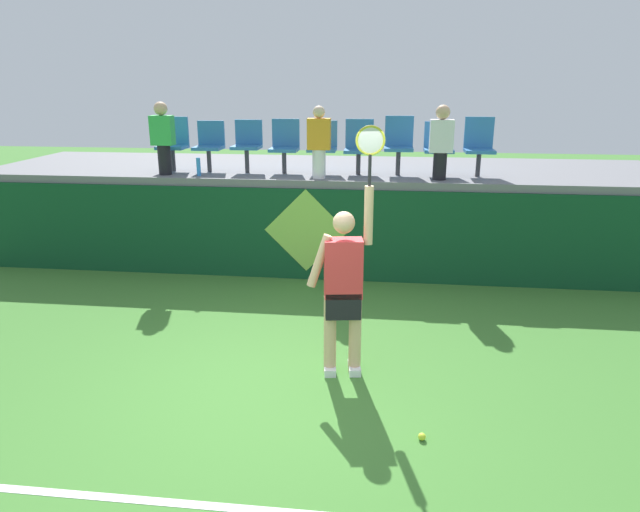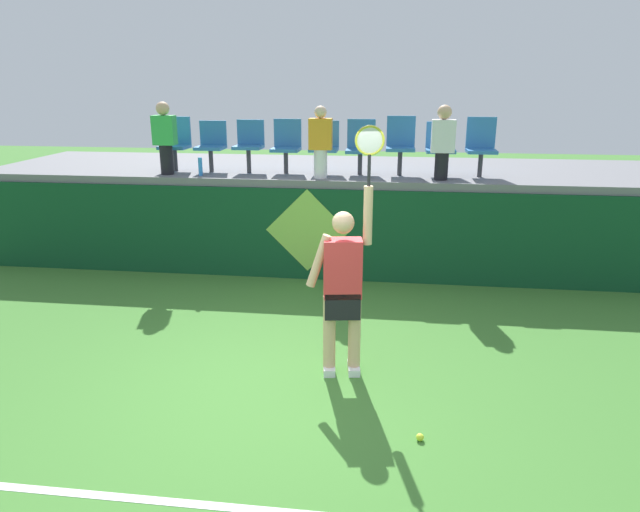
{
  "view_description": "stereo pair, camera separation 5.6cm",
  "coord_description": "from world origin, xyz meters",
  "px_view_note": "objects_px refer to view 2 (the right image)",
  "views": [
    {
      "loc": [
        1.04,
        -4.92,
        2.97
      ],
      "look_at": [
        0.32,
        1.22,
        1.06
      ],
      "focal_mm": 32.26,
      "sensor_mm": 36.0,
      "label": 1
    },
    {
      "loc": [
        1.1,
        -4.92,
        2.97
      ],
      "look_at": [
        0.32,
        1.22,
        1.06
      ],
      "focal_mm": 32.26,
      "sensor_mm": 36.0,
      "label": 2
    }
  ],
  "objects_px": {
    "stadium_chair_2": "(249,143)",
    "spectator_0": "(321,141)",
    "spectator_2": "(165,136)",
    "stadium_chair_5": "(361,145)",
    "stadium_chair_7": "(440,146)",
    "stadium_chair_3": "(287,144)",
    "tennis_player": "(343,285)",
    "stadium_chair_1": "(212,143)",
    "stadium_chair_0": "(176,141)",
    "stadium_chair_8": "(481,144)",
    "tennis_ball": "(420,437)",
    "stadium_chair_4": "(324,144)",
    "stadium_chair_6": "(401,143)",
    "water_bottle": "(200,167)",
    "spectator_1": "(443,141)"
  },
  "relations": [
    {
      "from": "stadium_chair_1",
      "to": "spectator_0",
      "type": "bearing_deg",
      "value": -14.41
    },
    {
      "from": "tennis_ball",
      "to": "stadium_chair_6",
      "type": "bearing_deg",
      "value": 92.56
    },
    {
      "from": "stadium_chair_0",
      "to": "stadium_chair_4",
      "type": "height_order",
      "value": "stadium_chair_0"
    },
    {
      "from": "water_bottle",
      "to": "stadium_chair_1",
      "type": "height_order",
      "value": "stadium_chair_1"
    },
    {
      "from": "stadium_chair_0",
      "to": "spectator_1",
      "type": "xyz_separation_m",
      "value": [
        4.23,
        -0.42,
        0.1
      ]
    },
    {
      "from": "stadium_chair_3",
      "to": "spectator_0",
      "type": "height_order",
      "value": "spectator_0"
    },
    {
      "from": "tennis_ball",
      "to": "stadium_chair_1",
      "type": "height_order",
      "value": "stadium_chair_1"
    },
    {
      "from": "stadium_chair_1",
      "to": "spectator_1",
      "type": "height_order",
      "value": "spectator_1"
    },
    {
      "from": "stadium_chair_8",
      "to": "stadium_chair_4",
      "type": "bearing_deg",
      "value": -179.85
    },
    {
      "from": "tennis_ball",
      "to": "stadium_chair_7",
      "type": "relative_size",
      "value": 0.08
    },
    {
      "from": "stadium_chair_5",
      "to": "spectator_0",
      "type": "relative_size",
      "value": 0.79
    },
    {
      "from": "tennis_ball",
      "to": "stadium_chair_7",
      "type": "bearing_deg",
      "value": 85.28
    },
    {
      "from": "stadium_chair_5",
      "to": "spectator_2",
      "type": "bearing_deg",
      "value": -171.67
    },
    {
      "from": "tennis_player",
      "to": "stadium_chair_1",
      "type": "distance_m",
      "value": 4.52
    },
    {
      "from": "stadium_chair_2",
      "to": "spectator_1",
      "type": "height_order",
      "value": "spectator_1"
    },
    {
      "from": "water_bottle",
      "to": "stadium_chair_1",
      "type": "xyz_separation_m",
      "value": [
        0.04,
        0.49,
        0.31
      ]
    },
    {
      "from": "tennis_ball",
      "to": "water_bottle",
      "type": "relative_size",
      "value": 0.24
    },
    {
      "from": "stadium_chair_5",
      "to": "stadium_chair_7",
      "type": "bearing_deg",
      "value": -0.28
    },
    {
      "from": "water_bottle",
      "to": "spectator_0",
      "type": "height_order",
      "value": "spectator_0"
    },
    {
      "from": "stadium_chair_6",
      "to": "spectator_2",
      "type": "xyz_separation_m",
      "value": [
        -3.63,
        -0.44,
        0.09
      ]
    },
    {
      "from": "stadium_chair_2",
      "to": "stadium_chair_8",
      "type": "height_order",
      "value": "stadium_chair_8"
    },
    {
      "from": "water_bottle",
      "to": "stadium_chair_4",
      "type": "height_order",
      "value": "stadium_chair_4"
    },
    {
      "from": "stadium_chair_1",
      "to": "stadium_chair_2",
      "type": "height_order",
      "value": "stadium_chair_2"
    },
    {
      "from": "stadium_chair_4",
      "to": "stadium_chair_2",
      "type": "bearing_deg",
      "value": -179.89
    },
    {
      "from": "stadium_chair_2",
      "to": "spectator_0",
      "type": "relative_size",
      "value": 0.77
    },
    {
      "from": "stadium_chair_5",
      "to": "water_bottle",
      "type": "bearing_deg",
      "value": -168.44
    },
    {
      "from": "stadium_chair_1",
      "to": "spectator_0",
      "type": "relative_size",
      "value": 0.75
    },
    {
      "from": "tennis_player",
      "to": "stadium_chair_2",
      "type": "distance_m",
      "value": 4.22
    },
    {
      "from": "tennis_player",
      "to": "spectator_0",
      "type": "distance_m",
      "value": 3.43
    },
    {
      "from": "stadium_chair_0",
      "to": "stadium_chair_8",
      "type": "relative_size",
      "value": 0.96
    },
    {
      "from": "stadium_chair_0",
      "to": "stadium_chair_5",
      "type": "distance_m",
      "value": 3.01
    },
    {
      "from": "stadium_chair_2",
      "to": "spectator_2",
      "type": "bearing_deg",
      "value": -160.52
    },
    {
      "from": "stadium_chair_5",
      "to": "stadium_chair_2",
      "type": "bearing_deg",
      "value": -179.78
    },
    {
      "from": "stadium_chair_0",
      "to": "stadium_chair_3",
      "type": "bearing_deg",
      "value": -0.02
    },
    {
      "from": "water_bottle",
      "to": "spectator_0",
      "type": "xyz_separation_m",
      "value": [
        1.87,
        0.02,
        0.41
      ]
    },
    {
      "from": "tennis_player",
      "to": "stadium_chair_7",
      "type": "bearing_deg",
      "value": 72.32
    },
    {
      "from": "tennis_player",
      "to": "stadium_chair_2",
      "type": "bearing_deg",
      "value": 116.72
    },
    {
      "from": "stadium_chair_5",
      "to": "stadium_chair_8",
      "type": "height_order",
      "value": "stadium_chair_8"
    },
    {
      "from": "stadium_chair_6",
      "to": "stadium_chair_8",
      "type": "bearing_deg",
      "value": 0.06
    },
    {
      "from": "tennis_ball",
      "to": "stadium_chair_3",
      "type": "height_order",
      "value": "stadium_chair_3"
    },
    {
      "from": "stadium_chair_2",
      "to": "stadium_chair_4",
      "type": "distance_m",
      "value": 1.21
    },
    {
      "from": "tennis_player",
      "to": "stadium_chair_4",
      "type": "relative_size",
      "value": 3.14
    },
    {
      "from": "stadium_chair_4",
      "to": "stadium_chair_6",
      "type": "bearing_deg",
      "value": 0.24
    },
    {
      "from": "stadium_chair_7",
      "to": "spectator_1",
      "type": "height_order",
      "value": "spectator_1"
    },
    {
      "from": "tennis_player",
      "to": "water_bottle",
      "type": "bearing_deg",
      "value": 128.38
    },
    {
      "from": "stadium_chair_5",
      "to": "spectator_1",
      "type": "relative_size",
      "value": 0.77
    },
    {
      "from": "stadium_chair_3",
      "to": "spectator_0",
      "type": "distance_m",
      "value": 0.78
    },
    {
      "from": "tennis_player",
      "to": "water_bottle",
      "type": "distance_m",
      "value": 4.1
    },
    {
      "from": "stadium_chair_8",
      "to": "spectator_0",
      "type": "xyz_separation_m",
      "value": [
        -2.41,
        -0.48,
        0.07
      ]
    },
    {
      "from": "stadium_chair_1",
      "to": "stadium_chair_5",
      "type": "bearing_deg",
      "value": 0.16
    }
  ]
}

